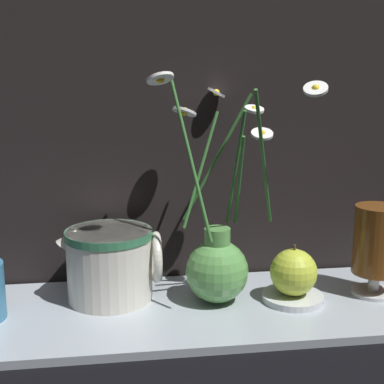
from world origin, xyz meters
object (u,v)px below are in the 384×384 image
vase_with_flowers (217,261)px  orange_fruit (294,272)px  ceramic_pitcher (111,261)px  tea_glass (377,243)px

vase_with_flowers → orange_fruit: (0.12, -0.02, -0.02)m
ceramic_pitcher → tea_glass: (0.41, -0.04, 0.02)m
vase_with_flowers → ceramic_pitcher: vase_with_flowers is taller
vase_with_flowers → ceramic_pitcher: size_ratio=2.19×
ceramic_pitcher → orange_fruit: 0.28m
vase_with_flowers → orange_fruit: size_ratio=4.32×
tea_glass → orange_fruit: 0.14m
orange_fruit → tea_glass: bearing=2.7°
vase_with_flowers → orange_fruit: bearing=-7.7°
tea_glass → orange_fruit: tea_glass is taller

